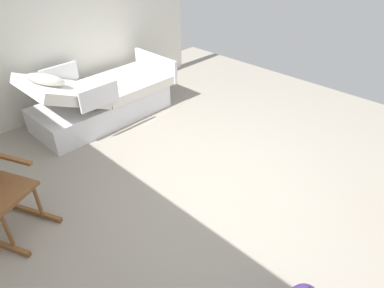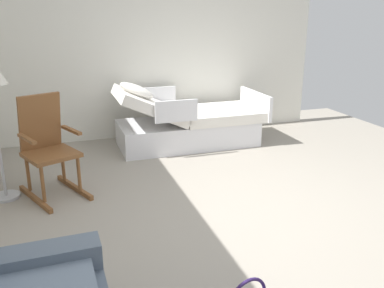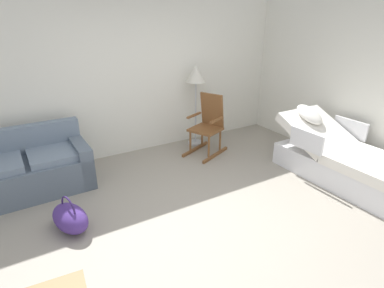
# 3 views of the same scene
# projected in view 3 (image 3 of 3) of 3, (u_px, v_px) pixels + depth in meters

# --- Properties ---
(ground_plane) EXTENTS (7.15, 7.15, 0.00)m
(ground_plane) POSITION_uv_depth(u_px,v_px,m) (210.00, 218.00, 3.76)
(ground_plane) COLOR gray
(back_wall) EXTENTS (5.92, 0.10, 2.70)m
(back_wall) POSITION_uv_depth(u_px,v_px,m) (131.00, 75.00, 5.19)
(back_wall) COLOR silver
(back_wall) RESTS_ON ground
(side_wall) EXTENTS (0.10, 4.98, 2.70)m
(side_wall) POSITION_uv_depth(u_px,v_px,m) (374.00, 83.00, 4.61)
(side_wall) COLOR silver
(side_wall) RESTS_ON ground
(hospital_bed) EXTENTS (1.05, 2.09, 0.99)m
(hospital_bed) POSITION_uv_depth(u_px,v_px,m) (344.00, 162.00, 4.52)
(hospital_bed) COLOR silver
(hospital_bed) RESTS_ON ground
(couch) EXTENTS (1.62, 0.89, 0.85)m
(couch) POSITION_uv_depth(u_px,v_px,m) (28.00, 171.00, 4.24)
(couch) COLOR slate
(couch) RESTS_ON ground
(rocking_chair) EXTENTS (0.89, 0.74, 1.05)m
(rocking_chair) POSITION_uv_depth(u_px,v_px,m) (208.00, 125.00, 5.39)
(rocking_chair) COLOR brown
(rocking_chair) RESTS_ON ground
(floor_lamp) EXTENTS (0.34, 0.34, 1.48)m
(floor_lamp) POSITION_uv_depth(u_px,v_px,m) (196.00, 79.00, 5.49)
(floor_lamp) COLOR #B2B5BA
(floor_lamp) RESTS_ON ground
(duffel_bag) EXTENTS (0.47, 0.63, 0.43)m
(duffel_bag) POSITION_uv_depth(u_px,v_px,m) (70.00, 218.00, 3.50)
(duffel_bag) COLOR #472D7A
(duffel_bag) RESTS_ON ground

